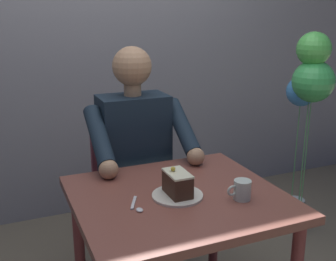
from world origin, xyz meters
TOP-DOWN VIEW (x-y plane):
  - cafe_rear_panel at (0.00, -1.48)m, footprint 6.40×0.12m
  - dining_table at (0.00, 0.00)m, footprint 0.85×0.77m
  - chair at (0.00, -0.67)m, footprint 0.42×0.42m
  - seated_person at (0.00, -0.50)m, footprint 0.53×0.58m
  - dessert_plate at (0.01, 0.02)m, footprint 0.21×0.21m
  - cake_slice at (0.01, 0.02)m, footprint 0.08×0.14m
  - coffee_cup at (-0.22, 0.14)m, footprint 0.11×0.07m
  - dessert_spoon at (0.20, 0.05)m, footprint 0.06×0.14m
  - balloon_display at (-1.11, -0.52)m, footprint 0.25×0.30m

SIDE VIEW (x-z plane):
  - chair at x=0.00m, z-range 0.05..0.97m
  - dining_table at x=0.00m, z-range 0.26..0.97m
  - seated_person at x=0.00m, z-range 0.03..1.31m
  - dessert_spoon at x=0.20m, z-range 0.71..0.72m
  - dessert_plate at x=0.01m, z-range 0.71..0.72m
  - coffee_cup at x=-0.22m, z-range 0.72..0.80m
  - cake_slice at x=0.01m, z-range 0.71..0.83m
  - balloon_display at x=-1.11m, z-range 0.32..1.66m
  - cafe_rear_panel at x=0.00m, z-range 0.00..3.00m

